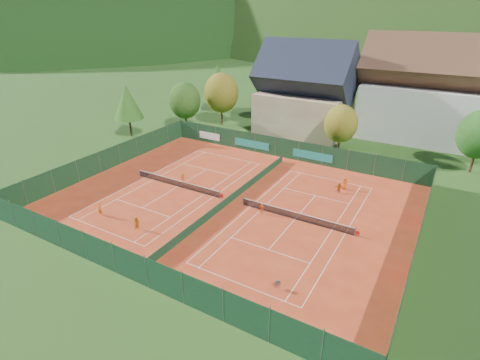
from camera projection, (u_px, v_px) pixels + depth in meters
name	position (u px, v px, depth m)	size (l,w,h in m)	color
ground	(231.00, 202.00, 43.88)	(600.00, 600.00, 0.00)	#234A17
clay_pad	(231.00, 202.00, 43.87)	(40.00, 32.00, 0.01)	#BC3A1B
court_markings_left	(178.00, 187.00, 47.51)	(11.03, 23.83, 0.00)	white
court_markings_right	(295.00, 219.00, 40.22)	(11.03, 23.83, 0.00)	white
tennis_net_left	(178.00, 183.00, 47.23)	(13.30, 0.10, 1.02)	#59595B
tennis_net_right	(296.00, 216.00, 39.94)	(13.30, 0.10, 1.02)	#59595B
court_divider	(231.00, 198.00, 43.66)	(0.03, 28.80, 1.00)	#153922
fence_north	(284.00, 148.00, 55.99)	(40.00, 0.10, 3.00)	#13361E
fence_south	(130.00, 265.00, 30.70)	(40.00, 0.04, 3.00)	#13351E
fence_west	(110.00, 158.00, 52.35)	(0.04, 32.00, 3.00)	#153C1F
fence_east	(418.00, 239.00, 34.18)	(0.09, 32.00, 3.00)	#133619
chalet	(305.00, 95.00, 65.94)	(16.20, 12.00, 16.00)	beige
hotel_block_a	(427.00, 96.00, 61.67)	(21.60, 11.00, 17.25)	silver
tree_west_front	(185.00, 101.00, 67.29)	(5.72, 5.72, 8.69)	#402D16
tree_west_mid	(221.00, 93.00, 69.88)	(6.44, 6.44, 9.78)	#412517
tree_west_back	(218.00, 80.00, 78.60)	(5.60, 5.60, 10.00)	#432D17
tree_center	(341.00, 124.00, 56.38)	(5.01, 5.01, 7.60)	#482B1A
tree_east_front	(480.00, 135.00, 49.46)	(5.72, 5.72, 8.69)	#4C2D1B
tree_west_side	(127.00, 102.00, 63.47)	(5.04, 5.04, 9.00)	#462B19
mountain_backdrop	(468.00, 114.00, 230.54)	(820.00, 530.00, 242.00)	black
ball_hopper	(278.00, 283.00, 30.14)	(0.34, 0.34, 0.80)	slate
loose_ball_0	(128.00, 200.00, 44.14)	(0.07, 0.07, 0.07)	#CCD833
loose_ball_1	(181.00, 266.00, 32.95)	(0.07, 0.07, 0.07)	#CCD833
player_left_near	(100.00, 209.00, 40.75)	(0.56, 0.36, 1.52)	orange
player_left_mid	(137.00, 224.00, 38.13)	(0.69, 0.54, 1.41)	orange
player_left_far	(183.00, 177.00, 48.66)	(0.77, 0.44, 1.19)	#DB5613
player_right_near	(262.00, 208.00, 41.17)	(0.71, 0.30, 1.21)	#FC4D16
player_right_far_a	(345.00, 183.00, 46.57)	(0.75, 0.49, 1.54)	#DA4B13
player_right_far_b	(339.00, 188.00, 45.73)	(1.21, 0.39, 1.31)	orange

